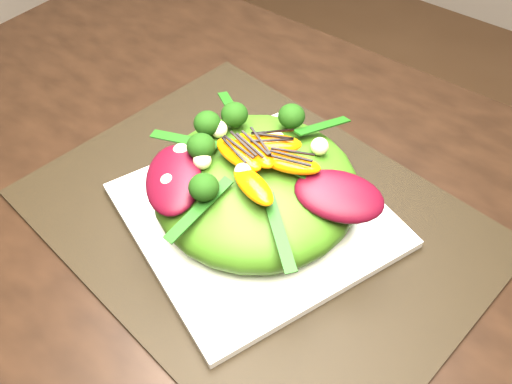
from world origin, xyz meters
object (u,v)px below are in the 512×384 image
Objects in this scene: salad_bowl at (256,207)px; lettuce_mound at (256,187)px; placemat at (256,219)px; orange_segment at (259,140)px; plate_base at (256,215)px.

salad_bowl is 1.07× the size of lettuce_mound.
placemat is 2.23× the size of lettuce_mound.
placemat is 8.08× the size of orange_segment.
placemat is 0.10m from orange_segment.
orange_segment is at bearing 120.03° from plate_base.
lettuce_mound is at bearing 0.00° from salad_bowl.
plate_base reaches higher than placemat.
plate_base is at bearing -59.97° from orange_segment.
lettuce_mound is at bearing 0.00° from placemat.
plate_base is 1.19× the size of lettuce_mound.
salad_bowl is (0.00, 0.00, 0.02)m from placemat.
lettuce_mound is (0.00, 0.00, 0.05)m from placemat.
salad_bowl is at bearing -59.97° from orange_segment.
lettuce_mound is (0.00, 0.00, 0.03)m from salad_bowl.
lettuce_mound reaches higher than plate_base.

